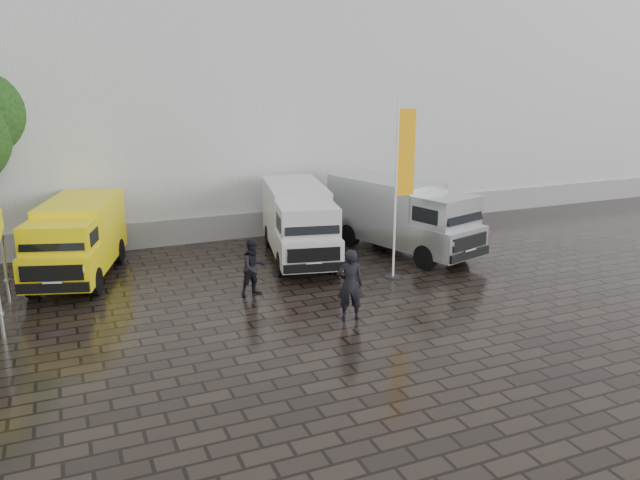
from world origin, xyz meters
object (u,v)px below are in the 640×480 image
at_px(van_yellow, 77,242).
at_px(wheelie_bin, 394,213).
at_px(van_silver, 402,217).
at_px(person_front, 350,284).
at_px(flagpole, 401,181).
at_px(van_white, 299,224).
at_px(person_tent, 254,267).

xyz_separation_m(van_yellow, wheelie_bin, (12.82, 2.32, -0.70)).
relative_size(van_silver, wheelie_bin, 5.87).
bearing_deg(person_front, flagpole, -119.93).
xyz_separation_m(van_yellow, van_silver, (11.02, -1.43, 0.10)).
bearing_deg(van_silver, van_yellow, 155.85).
height_order(van_silver, wheelie_bin, van_silver).
xyz_separation_m(van_white, person_front, (-0.74, -5.72, -0.30)).
bearing_deg(van_white, person_front, -85.35).
distance_m(van_white, person_tent, 3.92).
bearing_deg(van_silver, wheelie_bin, 47.62).
height_order(van_yellow, person_front, van_yellow).
height_order(flagpole, wheelie_bin, flagpole).
distance_m(van_yellow, person_tent, 5.98).
relative_size(van_yellow, van_white, 0.90).
distance_m(van_white, van_silver, 3.81).
relative_size(van_yellow, wheelie_bin, 5.10).
xyz_separation_m(van_yellow, van_white, (7.27, -0.72, 0.06)).
height_order(flagpole, person_tent, flagpole).
distance_m(flagpole, person_front, 4.50).
bearing_deg(person_front, van_white, -78.32).
height_order(wheelie_bin, person_tent, person_tent).
height_order(van_silver, flagpole, flagpole).
bearing_deg(van_yellow, van_white, 11.39).
xyz_separation_m(van_white, van_silver, (3.75, -0.70, 0.04)).
xyz_separation_m(van_yellow, person_tent, (4.71, -3.67, -0.36)).
distance_m(van_yellow, van_white, 7.31).
height_order(van_white, person_tent, van_white).
height_order(van_white, van_silver, van_silver).
bearing_deg(flagpole, van_yellow, 157.89).
relative_size(wheelie_bin, person_front, 0.53).
bearing_deg(van_yellow, person_front, -27.55).
bearing_deg(van_white, flagpole, -42.55).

